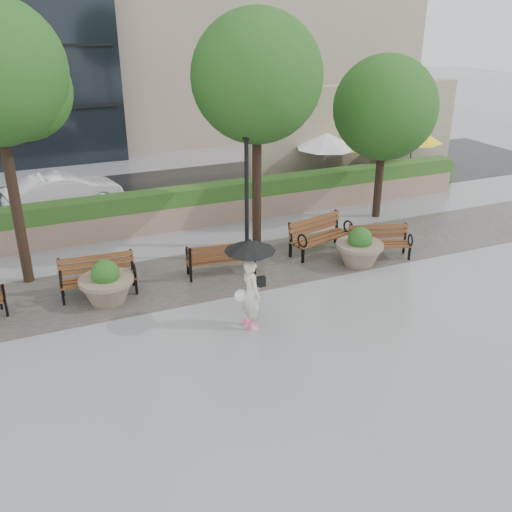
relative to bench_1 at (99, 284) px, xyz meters
name	(u,v)px	position (x,y,z in m)	size (l,w,h in m)	color
ground	(234,326)	(2.66, -2.88, -0.31)	(100.00, 100.00, 0.00)	gray
cobble_strip	(196,276)	(2.66, 0.12, -0.30)	(28.00, 3.20, 0.01)	#383330
hedge_wall	(159,211)	(2.66, 4.12, 0.36)	(24.00, 0.80, 1.35)	#93715E
cafe_wall	(355,132)	(12.16, 7.12, 1.69)	(10.00, 0.60, 4.00)	tan
cafe_hedge	(371,181)	(11.66, 4.92, 0.14)	(8.00, 0.50, 0.90)	#254B19
asphalt_street	(135,196)	(2.66, 8.12, -0.31)	(40.00, 7.00, 0.00)	black
bench_1	(99,284)	(0.00, 0.00, 0.00)	(1.99, 0.90, 1.04)	brown
bench_2	(221,265)	(3.36, -0.08, 0.00)	(2.00, 1.02, 1.03)	brown
bench_3	(320,243)	(6.70, 0.22, 0.01)	(2.14, 1.28, 1.08)	brown
bench_4	(379,249)	(8.14, -0.83, -0.02)	(1.93, 1.24, 0.97)	brown
planter_left	(107,286)	(0.14, -0.45, 0.14)	(1.38, 1.38, 1.16)	#7F6B56
planter_right	(359,250)	(7.32, -1.01, 0.14)	(1.38, 1.38, 1.16)	#7F6B56
lamppost	(247,206)	(4.45, 0.64, 1.36)	(0.28, 0.28, 3.81)	black
tree_0	(0,77)	(-1.52, 1.71, 5.09)	(3.62, 3.55, 7.33)	black
tree_1	(261,81)	(5.26, 1.51, 4.71)	(3.78, 3.74, 7.03)	black
tree_2	(387,110)	(10.35, 2.43, 3.44)	(3.58, 3.51, 5.61)	black
patio_umb_white	(327,141)	(10.18, 6.10, 1.68)	(2.50, 2.50, 2.30)	black
patio_umb_yellow_a	(373,141)	(11.89, 5.34, 1.68)	(2.50, 2.50, 2.30)	black
patio_umb_yellow_b	(413,135)	(14.17, 5.72, 1.68)	(2.50, 2.50, 2.30)	black
car_right	(64,192)	(-0.05, 7.51, 0.38)	(1.46, 4.17, 1.38)	silver
pedestrian	(250,275)	(3.04, -3.00, 1.02)	(1.18, 1.18, 2.18)	beige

